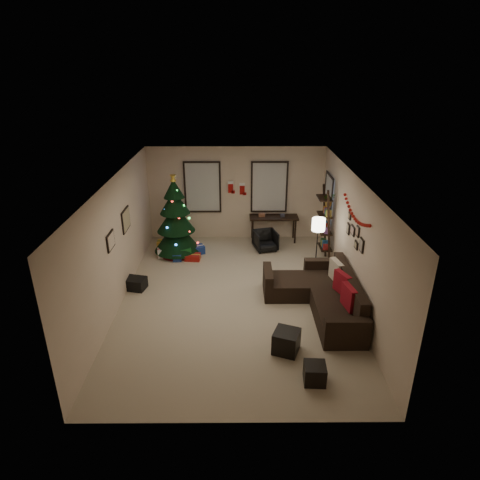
# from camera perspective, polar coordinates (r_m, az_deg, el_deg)

# --- Properties ---
(floor) EXTENTS (7.00, 7.00, 0.00)m
(floor) POSITION_cam_1_polar(r_m,az_deg,el_deg) (9.45, -0.59, -7.87)
(floor) COLOR #B9A78C
(floor) RESTS_ON ground
(ceiling) EXTENTS (7.00, 7.00, 0.00)m
(ceiling) POSITION_cam_1_polar(r_m,az_deg,el_deg) (8.37, -0.67, 8.13)
(ceiling) COLOR white
(ceiling) RESTS_ON floor
(wall_back) EXTENTS (5.00, 0.00, 5.00)m
(wall_back) POSITION_cam_1_polar(r_m,az_deg,el_deg) (12.11, -0.56, 6.33)
(wall_back) COLOR beige
(wall_back) RESTS_ON floor
(wall_front) EXTENTS (5.00, 0.00, 5.00)m
(wall_front) POSITION_cam_1_polar(r_m,az_deg,el_deg) (5.79, -0.76, -14.45)
(wall_front) COLOR beige
(wall_front) RESTS_ON floor
(wall_left) EXTENTS (0.00, 7.00, 7.00)m
(wall_left) POSITION_cam_1_polar(r_m,az_deg,el_deg) (9.18, -16.42, -0.38)
(wall_left) COLOR beige
(wall_left) RESTS_ON floor
(wall_right) EXTENTS (0.00, 7.00, 7.00)m
(wall_right) POSITION_cam_1_polar(r_m,az_deg,el_deg) (9.16, 15.22, -0.31)
(wall_right) COLOR beige
(wall_right) RESTS_ON floor
(window_back_left) EXTENTS (1.05, 0.06, 1.50)m
(window_back_left) POSITION_cam_1_polar(r_m,az_deg,el_deg) (12.06, -5.12, 7.17)
(window_back_left) COLOR #728CB2
(window_back_left) RESTS_ON wall_back
(window_back_right) EXTENTS (1.05, 0.06, 1.50)m
(window_back_right) POSITION_cam_1_polar(r_m,az_deg,el_deg) (12.06, 3.99, 7.19)
(window_back_right) COLOR #728CB2
(window_back_right) RESTS_ON wall_back
(window_right_wall) EXTENTS (0.06, 0.90, 1.30)m
(window_right_wall) POSITION_cam_1_polar(r_m,az_deg,el_deg) (11.42, 11.97, 5.54)
(window_right_wall) COLOR #728CB2
(window_right_wall) RESTS_ON wall_right
(christmas_tree) EXTENTS (1.23, 1.23, 2.28)m
(christmas_tree) POSITION_cam_1_polar(r_m,az_deg,el_deg) (11.27, -8.73, 2.55)
(christmas_tree) COLOR black
(christmas_tree) RESTS_ON floor
(presents) EXTENTS (1.30, 0.89, 0.30)m
(presents) POSITION_cam_1_polar(r_m,az_deg,el_deg) (11.42, -8.07, -1.62)
(presents) COLOR navy
(presents) RESTS_ON floor
(sofa) EXTENTS (1.82, 2.65, 0.85)m
(sofa) POSITION_cam_1_polar(r_m,az_deg,el_deg) (9.16, 11.15, -7.44)
(sofa) COLOR black
(sofa) RESTS_ON floor
(pillow_red_a) EXTENTS (0.21, 0.48, 0.46)m
(pillow_red_a) POSITION_cam_1_polar(r_m,az_deg,el_deg) (8.51, 14.56, -7.54)
(pillow_red_a) COLOR maroon
(pillow_red_a) RESTS_ON sofa
(pillow_red_b) EXTENTS (0.29, 0.47, 0.46)m
(pillow_red_b) POSITION_cam_1_polar(r_m,az_deg,el_deg) (8.97, 13.71, -5.71)
(pillow_red_b) COLOR maroon
(pillow_red_b) RESTS_ON sofa
(pillow_cream) EXTENTS (0.23, 0.47, 0.46)m
(pillow_cream) POSITION_cam_1_polar(r_m,az_deg,el_deg) (9.47, 12.93, -4.08)
(pillow_cream) COLOR beige
(pillow_cream) RESTS_ON sofa
(ottoman_near) EXTENTS (0.57, 0.57, 0.42)m
(ottoman_near) POSITION_cam_1_polar(r_m,az_deg,el_deg) (7.84, 6.32, -13.54)
(ottoman_near) COLOR black
(ottoman_near) RESTS_ON floor
(ottoman_far) EXTENTS (0.37, 0.37, 0.33)m
(ottoman_far) POSITION_cam_1_polar(r_m,az_deg,el_deg) (7.31, 10.12, -17.42)
(ottoman_far) COLOR black
(ottoman_far) RESTS_ON floor
(desk) EXTENTS (1.39, 0.50, 0.75)m
(desk) POSITION_cam_1_polar(r_m,az_deg,el_deg) (12.11, 4.61, 2.82)
(desk) COLOR black
(desk) RESTS_ON floor
(desk_chair) EXTENTS (0.66, 0.63, 0.56)m
(desk_chair) POSITION_cam_1_polar(r_m,az_deg,el_deg) (11.63, 3.50, -0.06)
(desk_chair) COLOR black
(desk_chair) RESTS_ON floor
(bookshelf) EXTENTS (0.30, 0.59, 2.02)m
(bookshelf) POSITION_cam_1_polar(r_m,az_deg,el_deg) (10.92, 11.58, 1.82)
(bookshelf) COLOR black
(bookshelf) RESTS_ON floor
(potted_plant) EXTENTS (0.50, 0.47, 0.43)m
(potted_plant) POSITION_cam_1_polar(r_m,az_deg,el_deg) (10.57, 12.04, 5.69)
(potted_plant) COLOR #4C4C4C
(potted_plant) RESTS_ON bookshelf
(floor_lamp) EXTENTS (0.31, 0.31, 1.48)m
(floor_lamp) POSITION_cam_1_polar(r_m,az_deg,el_deg) (10.05, 10.59, 1.57)
(floor_lamp) COLOR black
(floor_lamp) RESTS_ON floor
(art_map) EXTENTS (0.04, 0.60, 0.50)m
(art_map) POSITION_cam_1_polar(r_m,az_deg,el_deg) (9.81, -15.27, 2.68)
(art_map) COLOR black
(art_map) RESTS_ON wall_left
(art_abstract) EXTENTS (0.04, 0.45, 0.35)m
(art_abstract) POSITION_cam_1_polar(r_m,az_deg,el_deg) (8.71, -17.19, -0.12)
(art_abstract) COLOR black
(art_abstract) RESTS_ON wall_left
(gallery) EXTENTS (0.03, 1.25, 0.54)m
(gallery) POSITION_cam_1_polar(r_m,az_deg,el_deg) (9.00, 15.36, 0.80)
(gallery) COLOR black
(gallery) RESTS_ON wall_right
(garland) EXTENTS (0.08, 1.90, 0.30)m
(garland) POSITION_cam_1_polar(r_m,az_deg,el_deg) (8.86, 15.43, 3.52)
(garland) COLOR #A5140C
(garland) RESTS_ON wall_right
(stocking_left) EXTENTS (0.20, 0.05, 0.36)m
(stocking_left) POSITION_cam_1_polar(r_m,az_deg,el_deg) (11.99, -1.25, 7.23)
(stocking_left) COLOR #990F0C
(stocking_left) RESTS_ON wall_back
(stocking_right) EXTENTS (0.20, 0.05, 0.36)m
(stocking_right) POSITION_cam_1_polar(r_m,az_deg,el_deg) (12.07, 0.34, 7.01)
(stocking_right) COLOR #990F0C
(stocking_right) RESTS_ON wall_back
(storage_bin) EXTENTS (0.61, 0.47, 0.27)m
(storage_bin) POSITION_cam_1_polar(r_m,az_deg,el_deg) (10.05, -14.22, -5.74)
(storage_bin) COLOR black
(storage_bin) RESTS_ON floor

